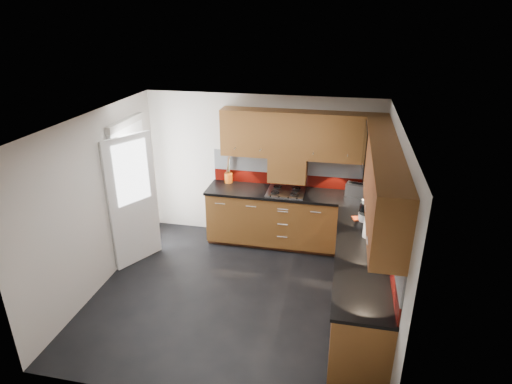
% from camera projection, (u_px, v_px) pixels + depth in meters
% --- Properties ---
extents(room, '(4.00, 3.80, 2.64)m').
position_uv_depth(room, '(234.00, 194.00, 5.27)').
color(room, black).
extents(base_cabinets, '(2.70, 3.20, 0.95)m').
position_uv_depth(base_cabinets, '(320.00, 248.00, 6.12)').
color(base_cabinets, brown).
rests_on(base_cabinets, room).
extents(countertop, '(2.72, 3.22, 0.04)m').
position_uv_depth(countertop, '(321.00, 219.00, 5.93)').
color(countertop, black).
rests_on(countertop, base_cabinets).
extents(backsplash, '(2.70, 3.20, 0.54)m').
position_uv_depth(backsplash, '(339.00, 195.00, 5.97)').
color(backsplash, maroon).
rests_on(backsplash, countertop).
extents(upper_cabinets, '(2.50, 3.20, 0.72)m').
position_uv_depth(upper_cabinets, '(339.00, 155.00, 5.60)').
color(upper_cabinets, brown).
rests_on(upper_cabinets, room).
extents(extractor_hood, '(0.60, 0.33, 0.40)m').
position_uv_depth(extractor_hood, '(288.00, 169.00, 6.74)').
color(extractor_hood, brown).
rests_on(extractor_hood, room).
extents(glass_cabinet, '(0.32, 0.80, 0.66)m').
position_uv_depth(glass_cabinet, '(376.00, 149.00, 5.76)').
color(glass_cabinet, black).
rests_on(glass_cabinet, room).
extents(back_door, '(0.42, 1.19, 2.04)m').
position_uv_depth(back_door, '(133.00, 193.00, 6.46)').
color(back_door, white).
rests_on(back_door, room).
extents(gas_hob, '(0.59, 0.52, 0.05)m').
position_uv_depth(gas_hob, '(286.00, 192.00, 6.72)').
color(gas_hob, silver).
rests_on(gas_hob, countertop).
extents(utensil_pot, '(0.13, 0.13, 0.47)m').
position_uv_depth(utensil_pot, '(229.00, 177.00, 7.09)').
color(utensil_pot, '#C95B12').
rests_on(utensil_pot, countertop).
extents(toaster, '(0.32, 0.23, 0.21)m').
position_uv_depth(toaster, '(355.00, 190.00, 6.57)').
color(toaster, silver).
rests_on(toaster, countertop).
extents(food_processor, '(0.18, 0.18, 0.30)m').
position_uv_depth(food_processor, '(366.00, 211.00, 5.78)').
color(food_processor, white).
rests_on(food_processor, countertop).
extents(paper_towel, '(0.15, 0.15, 0.26)m').
position_uv_depth(paper_towel, '(368.00, 228.00, 5.36)').
color(paper_towel, white).
rests_on(paper_towel, countertop).
extents(orange_cloth, '(0.18, 0.17, 0.02)m').
position_uv_depth(orange_cloth, '(358.00, 218.00, 5.87)').
color(orange_cloth, '#F74B1B').
rests_on(orange_cloth, countertop).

